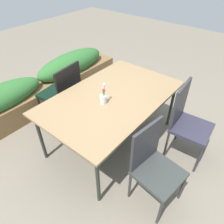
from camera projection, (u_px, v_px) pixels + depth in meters
ground_plane at (109, 143)px, 2.98m from camera, size 12.00×12.00×0.00m
dining_table at (112, 99)px, 2.59m from camera, size 1.78×1.11×0.76m
chair_near_left at (153, 163)px, 2.06m from camera, size 0.49×0.49×0.95m
chair_far_side at (63, 91)px, 3.05m from camera, size 0.55×0.55×0.96m
chair_near_right at (187, 120)px, 2.51m from camera, size 0.48×0.48×1.02m
flower_vase at (103, 97)px, 2.40m from camera, size 0.08×0.08×0.26m
planter_box at (41, 87)px, 3.55m from camera, size 3.26×0.54×0.69m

